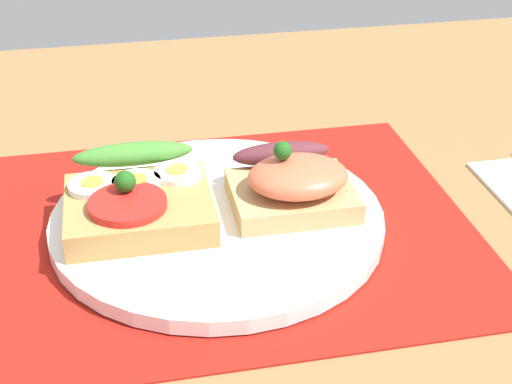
{
  "coord_description": "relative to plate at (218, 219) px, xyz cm",
  "views": [
    {
      "loc": [
        -6.57,
        -47.43,
        31.45
      ],
      "look_at": [
        3.0,
        0.0,
        2.98
      ],
      "focal_mm": 52.11,
      "sensor_mm": 36.0,
      "label": 1
    }
  ],
  "objects": [
    {
      "name": "ground_plane",
      "position": [
        0.0,
        0.0,
        -2.49
      ],
      "size": [
        120.0,
        90.0,
        3.2
      ],
      "primitive_type": "cube",
      "color": "olive"
    },
    {
      "name": "placemat",
      "position": [
        0.0,
        0.0,
        -0.74
      ],
      "size": [
        38.87,
        30.85,
        0.3
      ],
      "primitive_type": "cube",
      "color": "#A31911",
      "rests_on": "ground_plane"
    },
    {
      "name": "plate",
      "position": [
        0.0,
        0.0,
        0.0
      ],
      "size": [
        25.31,
        25.31,
        1.18
      ],
      "primitive_type": "cylinder",
      "color": "white",
      "rests_on": "placemat"
    },
    {
      "name": "sandwich_egg_tomato",
      "position": [
        -5.88,
        0.89,
        2.12
      ],
      "size": [
        10.7,
        10.69,
        4.3
      ],
      "color": "#AE8547",
      "rests_on": "plate"
    },
    {
      "name": "sandwich_salmon",
      "position": [
        5.92,
        0.0,
        2.55
      ],
      "size": [
        9.29,
        9.11,
        5.52
      ],
      "color": "tan",
      "rests_on": "plate"
    }
  ]
}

